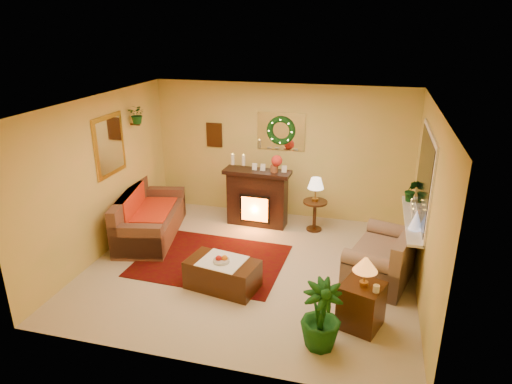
% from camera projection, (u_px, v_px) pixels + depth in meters
% --- Properties ---
extents(floor, '(5.00, 5.00, 0.00)m').
position_uv_depth(floor, '(250.00, 267.00, 7.24)').
color(floor, beige).
rests_on(floor, ground).
extents(ceiling, '(5.00, 5.00, 0.00)m').
position_uv_depth(ceiling, '(250.00, 103.00, 6.33)').
color(ceiling, white).
rests_on(ceiling, ground).
extents(wall_back, '(5.00, 5.00, 0.00)m').
position_uv_depth(wall_back, '(281.00, 151.00, 8.82)').
color(wall_back, '#EFD88C').
rests_on(wall_back, ground).
extents(wall_front, '(5.00, 5.00, 0.00)m').
position_uv_depth(wall_front, '(193.00, 263.00, 4.75)').
color(wall_front, '#EFD88C').
rests_on(wall_front, ground).
extents(wall_left, '(4.50, 4.50, 0.00)m').
position_uv_depth(wall_left, '(101.00, 177.00, 7.38)').
color(wall_left, '#EFD88C').
rests_on(wall_left, ground).
extents(wall_right, '(4.50, 4.50, 0.00)m').
position_uv_depth(wall_right, '(427.00, 207.00, 6.19)').
color(wall_right, '#EFD88C').
rests_on(wall_right, ground).
extents(area_rug, '(2.39, 1.83, 0.01)m').
position_uv_depth(area_rug, '(211.00, 260.00, 7.44)').
color(area_rug, '#53070E').
rests_on(area_rug, floor).
extents(sofa, '(1.25, 2.10, 0.84)m').
position_uv_depth(sofa, '(150.00, 214.00, 8.17)').
color(sofa, '#42271F').
rests_on(sofa, floor).
extents(red_throw, '(0.73, 1.19, 0.02)m').
position_uv_depth(red_throw, '(151.00, 209.00, 8.30)').
color(red_throw, red).
rests_on(red_throw, sofa).
extents(fireplace, '(1.12, 0.39, 1.02)m').
position_uv_depth(fireplace, '(257.00, 197.00, 8.60)').
color(fireplace, black).
rests_on(fireplace, floor).
extents(poinsettia, '(0.20, 0.20, 0.20)m').
position_uv_depth(poinsettia, '(277.00, 161.00, 8.24)').
color(poinsettia, red).
rests_on(poinsettia, fireplace).
extents(mantel_candle_a, '(0.07, 0.07, 0.20)m').
position_uv_depth(mantel_candle_a, '(233.00, 159.00, 8.45)').
color(mantel_candle_a, white).
rests_on(mantel_candle_a, fireplace).
extents(mantel_candle_b, '(0.06, 0.06, 0.19)m').
position_uv_depth(mantel_candle_b, '(243.00, 160.00, 8.41)').
color(mantel_candle_b, '#EDE7CA').
rests_on(mantel_candle_b, fireplace).
extents(mantel_mirror, '(0.92, 0.02, 0.72)m').
position_uv_depth(mantel_mirror, '(281.00, 131.00, 8.67)').
color(mantel_mirror, white).
rests_on(mantel_mirror, wall_back).
extents(wreath, '(0.55, 0.11, 0.55)m').
position_uv_depth(wreath, '(281.00, 131.00, 8.62)').
color(wreath, '#194719').
rests_on(wreath, wall_back).
extents(wall_art, '(0.32, 0.03, 0.48)m').
position_uv_depth(wall_art, '(214.00, 135.00, 9.04)').
color(wall_art, '#381E11').
rests_on(wall_art, wall_back).
extents(gold_mirror, '(0.03, 0.84, 1.00)m').
position_uv_depth(gold_mirror, '(110.00, 145.00, 7.49)').
color(gold_mirror, gold).
rests_on(gold_mirror, wall_left).
extents(hanging_plant, '(0.33, 0.28, 0.36)m').
position_uv_depth(hanging_plant, '(138.00, 123.00, 8.06)').
color(hanging_plant, '#194719').
rests_on(hanging_plant, wall_left).
extents(loveseat, '(1.20, 1.62, 0.84)m').
position_uv_depth(loveseat, '(383.00, 250.00, 6.88)').
color(loveseat, gray).
rests_on(loveseat, floor).
extents(window_frame, '(0.03, 1.86, 1.36)m').
position_uv_depth(window_frame, '(425.00, 177.00, 6.61)').
color(window_frame, white).
rests_on(window_frame, wall_right).
extents(window_glass, '(0.02, 1.70, 1.22)m').
position_uv_depth(window_glass, '(424.00, 177.00, 6.61)').
color(window_glass, black).
rests_on(window_glass, wall_right).
extents(window_sill, '(0.22, 1.86, 0.04)m').
position_uv_depth(window_sill, '(412.00, 219.00, 6.87)').
color(window_sill, white).
rests_on(window_sill, wall_right).
extents(mini_tree, '(0.19, 0.19, 0.28)m').
position_uv_depth(mini_tree, '(416.00, 220.00, 6.43)').
color(mini_tree, white).
rests_on(mini_tree, window_sill).
extents(sill_plant, '(0.27, 0.22, 0.49)m').
position_uv_depth(sill_plant, '(411.00, 190.00, 7.42)').
color(sill_plant, '#1C4020').
rests_on(sill_plant, window_sill).
extents(side_table_round, '(0.58, 0.58, 0.58)m').
position_uv_depth(side_table_round, '(315.00, 214.00, 8.43)').
color(side_table_round, '#432F1C').
rests_on(side_table_round, floor).
extents(lamp_cream, '(0.29, 0.29, 0.45)m').
position_uv_depth(lamp_cream, '(316.00, 185.00, 8.25)').
color(lamp_cream, beige).
rests_on(lamp_cream, side_table_round).
extents(end_table_square, '(0.62, 0.62, 0.60)m').
position_uv_depth(end_table_square, '(361.00, 307.00, 5.77)').
color(end_table_square, '#3F231B').
rests_on(end_table_square, floor).
extents(lamp_tiffany, '(0.30, 0.30, 0.45)m').
position_uv_depth(lamp_tiffany, '(364.00, 276.00, 5.58)').
color(lamp_tiffany, orange).
rests_on(lamp_tiffany, end_table_square).
extents(coffee_table, '(1.11, 0.74, 0.43)m').
position_uv_depth(coffee_table, '(223.00, 275.00, 6.63)').
color(coffee_table, '#37150C').
rests_on(coffee_table, floor).
extents(fruit_bowl, '(0.24, 0.24, 0.05)m').
position_uv_depth(fruit_bowl, '(221.00, 261.00, 6.51)').
color(fruit_bowl, beige).
rests_on(fruit_bowl, coffee_table).
extents(floor_palm, '(1.85, 1.85, 2.58)m').
position_uv_depth(floor_palm, '(321.00, 314.00, 5.33)').
color(floor_palm, black).
rests_on(floor_palm, floor).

